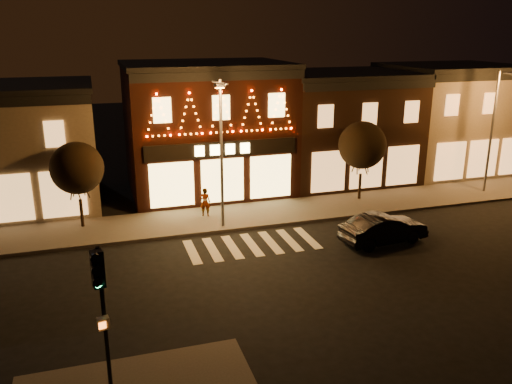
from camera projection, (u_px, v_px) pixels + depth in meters
name	position (u px, v px, depth m)	size (l,w,h in m)	color
ground	(279.00, 280.00, 22.54)	(120.00, 120.00, 0.00)	black
sidewalk_far	(265.00, 213.00, 30.38)	(44.00, 4.00, 0.15)	#47423D
building_pulp	(207.00, 127.00, 34.05)	(10.20, 8.34, 8.30)	black
building_right_a	(340.00, 126.00, 36.87)	(9.20, 8.28, 7.50)	black
building_right_b	(449.00, 118.00, 39.38)	(9.20, 8.28, 7.80)	#6E614E
traffic_signal_near	(101.00, 295.00, 14.27)	(0.37, 0.48, 4.58)	black
streetlamp_mid	(221.00, 144.00, 26.71)	(0.73, 1.77, 7.75)	#59595E
streetlamp_right	(496.00, 123.00, 32.85)	(0.65, 1.76, 7.66)	#59595E
tree_left	(77.00, 168.00, 27.29)	(2.74, 2.74, 4.59)	black
tree_right	(362.00, 145.00, 31.86)	(2.89, 2.89, 4.83)	black
dark_sedan	(384.00, 229.00, 26.24)	(1.56, 4.48, 1.48)	black
pedestrian	(205.00, 202.00, 29.57)	(0.60, 0.39, 1.63)	gray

